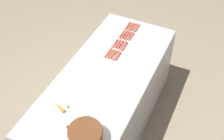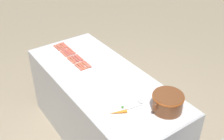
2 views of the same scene
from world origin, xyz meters
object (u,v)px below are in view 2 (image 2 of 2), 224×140
hot_dog_14 (73,59)px  hot_dog_17 (64,54)px  hot_dog_6 (78,58)px  hot_dog_11 (83,65)px  hot_dog_1 (72,51)px  hot_dog_9 (68,52)px  hot_dog_15 (81,66)px  bean_pot (168,101)px  hot_dog_13 (65,53)px  hot_dog_16 (57,48)px  hot_dog_4 (63,45)px  carrot (118,112)px  hot_dog_12 (59,47)px  hot_dog_10 (75,58)px  hot_dog_0 (66,45)px  serving_spoon (137,103)px  hot_dog_3 (88,64)px  hot_dog_19 (78,67)px  hot_dog_5 (70,52)px  hot_dog_2 (80,57)px  hot_dog_7 (86,64)px  hot_dog_18 (71,60)px

hot_dog_14 → hot_dog_17: (0.03, -0.18, 0.00)m
hot_dog_6 → hot_dog_11: size_ratio=1.00×
hot_dog_1 → hot_dog_14: bearing=64.2°
hot_dog_1 → hot_dog_9: size_ratio=1.00×
hot_dog_9 → hot_dog_15: same height
hot_dog_11 → bean_pot: 1.10m
hot_dog_13 → hot_dog_16: 0.18m
hot_dog_4 → carrot: bearing=83.1°
hot_dog_12 → hot_dog_16: (0.03, 0.00, 0.00)m
hot_dog_10 → hot_dog_0: bearing=-99.5°
hot_dog_12 → hot_dog_16: same height
hot_dog_4 → bean_pot: bearing=97.8°
hot_dog_1 → hot_dog_16: bearing=-55.2°
carrot → hot_dog_11: bearing=-99.0°
hot_dog_0 → serving_spoon: 1.41m
hot_dog_3 → hot_dog_12: same height
hot_dog_12 → hot_dog_19: same height
hot_dog_5 → bean_pot: bean_pot is taller
hot_dog_11 → hot_dog_16: bearing=-83.8°
hot_dog_5 → bean_pot: size_ratio=0.46×
hot_dog_3 → hot_dog_13: 0.39m
hot_dog_3 → hot_dog_4: size_ratio=1.00×
hot_dog_12 → hot_dog_13: bearing=89.7°
hot_dog_1 → hot_dog_17: (0.12, 0.01, 0.00)m
hot_dog_3 → hot_dog_11: (0.06, -0.00, 0.00)m
hot_dog_10 → hot_dog_17: (0.06, -0.18, 0.00)m
hot_dog_0 → carrot: bearing=81.9°
hot_dog_2 → hot_dog_7: 0.18m
hot_dog_1 → bean_pot: (-0.20, 1.44, 0.08)m
hot_dog_7 → carrot: 0.88m
hot_dog_6 → hot_dog_16: size_ratio=1.00×
hot_dog_18 → serving_spoon: bearing=98.1°
hot_dog_10 → hot_dog_11: (0.00, 0.19, 0.00)m
hot_dog_12 → hot_dog_5: bearing=107.7°
hot_dog_0 → hot_dog_2: (0.00, 0.37, 0.00)m
hot_dog_11 → hot_dog_16: 0.55m
hot_dog_1 → hot_dog_17: bearing=4.6°
hot_dog_13 → hot_dog_18: same height
hot_dog_7 → serving_spoon: hot_dog_7 is taller
hot_dog_9 → hot_dog_14: bearing=80.3°
hot_dog_11 → hot_dog_12: size_ratio=1.00×
hot_dog_4 → hot_dog_6: 0.37m
hot_dog_1 → hot_dog_3: bearing=89.9°
hot_dog_7 → serving_spoon: (-0.05, 0.86, -0.00)m
hot_dog_4 → bean_pot: bean_pot is taller
hot_dog_17 → hot_dog_7: bearing=104.3°
hot_dog_11 → hot_dog_14: 0.19m
hot_dog_18 → bean_pot: 1.29m
hot_dog_13 → hot_dog_17: (0.03, 0.01, 0.00)m
hot_dog_6 → bean_pot: size_ratio=0.46×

